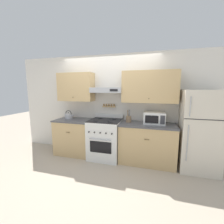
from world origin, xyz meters
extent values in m
plane|color=#B2A38E|center=(0.00, 0.00, 0.00)|extent=(16.00, 16.00, 0.00)
cube|color=silver|center=(0.00, 0.69, 1.27)|extent=(5.20, 0.08, 2.55)
cube|color=tan|center=(-0.86, 0.49, 1.74)|extent=(0.93, 0.33, 0.72)
sphere|color=brown|center=(-0.86, 0.31, 1.48)|extent=(0.02, 0.02, 0.02)
cube|color=tan|center=(1.01, 0.49, 1.74)|extent=(1.24, 0.33, 0.72)
sphere|color=brown|center=(1.01, 0.31, 1.48)|extent=(0.02, 0.02, 0.02)
cube|color=#ADAFB5|center=(0.00, 0.47, 1.67)|extent=(0.78, 0.37, 0.12)
cube|color=black|center=(0.22, 0.28, 1.67)|extent=(0.19, 0.01, 0.05)
cube|color=tan|center=(0.00, 0.61, 1.24)|extent=(0.34, 0.07, 0.02)
cylinder|color=olive|center=(-0.14, 0.61, 1.28)|extent=(0.03, 0.03, 0.06)
cylinder|color=olive|center=(-0.07, 0.61, 1.28)|extent=(0.03, 0.03, 0.06)
cylinder|color=olive|center=(0.00, 0.61, 1.28)|extent=(0.03, 0.03, 0.06)
cylinder|color=olive|center=(0.07, 0.61, 1.28)|extent=(0.03, 0.03, 0.06)
cylinder|color=olive|center=(0.14, 0.61, 1.28)|extent=(0.03, 0.03, 0.06)
cube|color=tan|center=(-0.86, 0.34, 0.44)|extent=(0.93, 0.63, 0.88)
cube|color=#4C4C51|center=(-0.86, 0.34, 0.89)|extent=(0.96, 0.65, 0.03)
cylinder|color=brown|center=(-0.86, 0.01, 0.66)|extent=(0.10, 0.01, 0.01)
cube|color=tan|center=(1.01, 0.34, 0.44)|extent=(1.24, 0.63, 0.88)
cube|color=#4C4C51|center=(1.01, 0.34, 0.89)|extent=(1.26, 0.65, 0.03)
cylinder|color=brown|center=(1.01, 0.01, 0.66)|extent=(0.10, 0.01, 0.01)
cube|color=white|center=(0.00, 0.30, 0.47)|extent=(0.75, 0.68, 0.94)
cube|color=black|center=(0.00, -0.04, 0.40)|extent=(0.51, 0.01, 0.26)
cylinder|color=#ADAFB5|center=(0.00, -0.07, 0.58)|extent=(0.52, 0.02, 0.02)
cube|color=black|center=(0.00, 0.30, 0.95)|extent=(0.75, 0.68, 0.01)
cylinder|color=#232326|center=(-0.18, 0.14, 0.96)|extent=(0.11, 0.11, 0.02)
cylinder|color=#232326|center=(0.18, 0.14, 0.96)|extent=(0.11, 0.11, 0.02)
cylinder|color=#232326|center=(-0.18, 0.46, 0.96)|extent=(0.11, 0.11, 0.02)
cylinder|color=#232326|center=(0.18, 0.46, 0.96)|extent=(0.11, 0.11, 0.02)
cylinder|color=black|center=(-0.27, -0.05, 0.73)|extent=(0.03, 0.02, 0.03)
cylinder|color=black|center=(-0.13, -0.05, 0.73)|extent=(0.03, 0.02, 0.03)
cylinder|color=black|center=(0.00, -0.05, 0.73)|extent=(0.03, 0.02, 0.03)
cylinder|color=black|center=(0.13, -0.05, 0.73)|extent=(0.03, 0.02, 0.03)
cylinder|color=black|center=(0.27, -0.05, 0.73)|extent=(0.03, 0.02, 0.03)
cube|color=white|center=(0.00, 0.62, 1.00)|extent=(0.75, 0.04, 0.10)
cube|color=beige|center=(2.05, 0.31, 0.84)|extent=(0.74, 0.67, 1.68)
cube|color=black|center=(2.05, -0.03, 1.14)|extent=(0.74, 0.01, 0.01)
cylinder|color=#ADAFB5|center=(1.77, -0.04, 1.38)|extent=(0.02, 0.02, 0.37)
cylinder|color=#ADAFB5|center=(1.77, -0.04, 0.67)|extent=(0.02, 0.02, 0.71)
cylinder|color=#B7B7BC|center=(-1.07, 0.41, 0.97)|extent=(0.20, 0.20, 0.11)
ellipsoid|color=#B7B7BC|center=(-1.07, 0.41, 1.02)|extent=(0.18, 0.18, 0.06)
sphere|color=black|center=(-1.07, 0.41, 1.07)|extent=(0.02, 0.02, 0.02)
cylinder|color=#B7B7BC|center=(-0.97, 0.41, 0.98)|extent=(0.12, 0.04, 0.10)
torus|color=black|center=(-1.07, 0.41, 1.04)|extent=(0.17, 0.01, 0.17)
cube|color=white|center=(1.14, 0.43, 1.04)|extent=(0.47, 0.36, 0.26)
cube|color=black|center=(1.09, 0.25, 1.04)|extent=(0.28, 0.01, 0.17)
cube|color=#38383D|center=(1.31, 0.25, 1.04)|extent=(0.09, 0.01, 0.19)
cylinder|color=#8E7051|center=(0.55, 0.41, 0.98)|extent=(0.13, 0.13, 0.14)
cylinder|color=olive|center=(0.53, 0.41, 1.13)|extent=(0.01, 0.05, 0.16)
cylinder|color=#28282B|center=(0.56, 0.42, 1.13)|extent=(0.01, 0.04, 0.16)
cylinder|color=#B2B2B7|center=(0.58, 0.42, 1.13)|extent=(0.01, 0.03, 0.16)
camera|label=1|loc=(1.13, -3.06, 1.70)|focal=24.00mm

